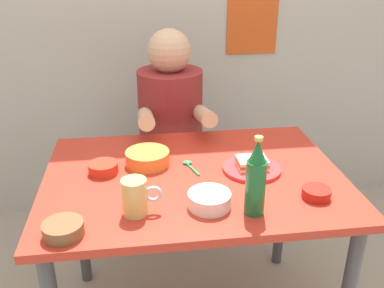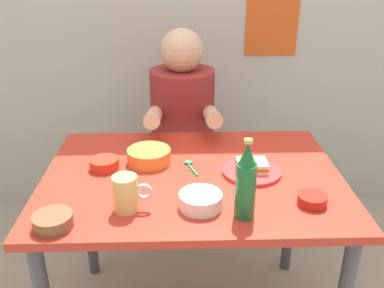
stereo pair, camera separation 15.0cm
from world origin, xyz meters
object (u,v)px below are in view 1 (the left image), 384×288
object	(u,v)px
plate_orange	(252,169)
sandwich	(252,163)
beer_bottle	(256,180)
beer_mug	(135,197)
dining_table	(194,196)
soup_bowl_orange	(148,157)
stool	(172,183)
person_seated	(171,111)

from	to	relation	value
plate_orange	sandwich	distance (m)	0.02
beer_bottle	sandwich	bearing A→B (deg)	76.05
sandwich	beer_mug	world-z (taller)	beer_mug
dining_table	plate_orange	world-z (taller)	plate_orange
dining_table	beer_mug	world-z (taller)	beer_mug
dining_table	soup_bowl_orange	distance (m)	0.23
stool	soup_bowl_orange	world-z (taller)	soup_bowl_orange
dining_table	beer_bottle	size ratio (longest dim) A/B	4.20
dining_table	beer_mug	distance (m)	0.35
beer_mug	soup_bowl_orange	world-z (taller)	beer_mug
person_seated	stool	bearing A→B (deg)	90.00
sandwich	beer_bottle	size ratio (longest dim) A/B	0.42
stool	sandwich	world-z (taller)	sandwich
dining_table	plate_orange	bearing A→B (deg)	-1.21
sandwich	beer_bottle	distance (m)	0.29
person_seated	beer_bottle	xyz separation A→B (m)	(0.18, -0.90, 0.09)
person_seated	sandwich	size ratio (longest dim) A/B	6.54
stool	sandwich	bearing A→B (deg)	-68.42
dining_table	stool	size ratio (longest dim) A/B	2.44
plate_orange	soup_bowl_orange	bearing A→B (deg)	164.49
stool	person_seated	xyz separation A→B (m)	(-0.00, -0.01, 0.42)
stool	beer_mug	xyz separation A→B (m)	(-0.19, -0.86, 0.45)
dining_table	beer_mug	bearing A→B (deg)	-132.87
person_seated	sandwich	world-z (taller)	person_seated
dining_table	beer_bottle	xyz separation A→B (m)	(0.15, -0.28, 0.21)
beer_mug	beer_bottle	distance (m)	0.38
stool	beer_bottle	xyz separation A→B (m)	(0.18, -0.91, 0.51)
stool	person_seated	world-z (taller)	person_seated
plate_orange	stool	bearing A→B (deg)	111.58
dining_table	person_seated	size ratio (longest dim) A/B	1.53
plate_orange	beer_bottle	world-z (taller)	beer_bottle
plate_orange	person_seated	bearing A→B (deg)	111.93
person_seated	dining_table	bearing A→B (deg)	-87.19
dining_table	sandwich	bearing A→B (deg)	-1.21
beer_mug	beer_bottle	size ratio (longest dim) A/B	0.48
dining_table	sandwich	xyz separation A→B (m)	(0.22, -0.00, 0.13)
dining_table	beer_bottle	bearing A→B (deg)	-61.19
stool	person_seated	bearing A→B (deg)	-90.00
beer_bottle	dining_table	bearing A→B (deg)	118.81
stool	plate_orange	distance (m)	0.79
beer_mug	beer_bottle	xyz separation A→B (m)	(0.37, -0.05, 0.06)
stool	sandwich	size ratio (longest dim) A/B	4.09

